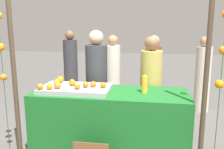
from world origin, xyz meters
TOP-DOWN VIEW (x-y plane):
  - stall_counter at (0.00, 0.00)m, footprint 2.05×0.76m
  - orange_tray at (-0.46, -0.04)m, footprint 0.92×0.56m
  - orange_0 at (-0.74, -0.24)m, footprint 0.07×0.07m
  - orange_1 at (-0.52, 0.02)m, footprint 0.08×0.08m
  - orange_2 at (-0.32, -0.06)m, footprint 0.08×0.08m
  - orange_3 at (-0.73, -0.01)m, footprint 0.08×0.08m
  - orange_4 at (-0.09, -0.05)m, footprint 0.08×0.08m
  - orange_5 at (-0.75, 0.15)m, footprint 0.09×0.09m
  - orange_6 at (-0.22, -0.02)m, footprint 0.08×0.08m
  - orange_7 at (-0.86, -0.26)m, footprint 0.08×0.08m
  - orange_8 at (-0.40, -0.16)m, footprint 0.08×0.08m
  - orange_9 at (-0.66, -0.17)m, footprint 0.09×0.09m
  - juice_bottle at (0.45, 0.01)m, footprint 0.07×0.07m
  - vendor_left at (-0.32, 0.60)m, footprint 0.34×0.34m
  - vendor_right at (0.53, 0.58)m, footprint 0.32×0.32m
  - crowd_person_0 at (0.57, 1.82)m, footprint 0.31×0.31m
  - crowd_person_1 at (1.57, 2.02)m, footprint 0.31×0.31m
  - crowd_person_2 at (-1.35, 2.41)m, footprint 0.33×0.33m
  - crowd_person_3 at (-0.26, 1.92)m, footprint 0.31×0.31m
  - canopy_post_left at (-1.10, -0.42)m, footprint 0.06×0.06m
  - canopy_post_right at (1.10, -0.42)m, footprint 0.06×0.06m
  - garland_strand_left at (-1.23, -0.44)m, footprint 0.10×0.10m
  - garland_strand_right at (1.25, -0.40)m, footprint 0.10×0.10m

SIDE VIEW (x-z plane):
  - stall_counter at x=0.00m, z-range 0.00..0.90m
  - crowd_person_1 at x=1.57m, z-range -0.05..1.49m
  - crowd_person_3 at x=-0.26m, z-range -0.05..1.50m
  - crowd_person_0 at x=0.57m, z-range -0.05..1.50m
  - vendor_right at x=0.53m, z-range -0.06..1.55m
  - crowd_person_2 at x=-1.35m, z-range -0.06..1.58m
  - vendor_left at x=-0.32m, z-range -0.06..1.63m
  - orange_tray at x=-0.46m, z-range 0.90..0.96m
  - orange_0 at x=-0.74m, z-range 0.96..1.03m
  - orange_4 at x=-0.09m, z-range 0.96..1.04m
  - orange_2 at x=-0.32m, z-range 0.96..1.04m
  - orange_6 at x=-0.22m, z-range 0.96..1.04m
  - orange_8 at x=-0.40m, z-range 0.96..1.04m
  - orange_7 at x=-0.86m, z-range 0.96..1.04m
  - orange_3 at x=-0.73m, z-range 0.96..1.04m
  - orange_1 at x=-0.52m, z-range 0.96..1.04m
  - orange_9 at x=-0.66m, z-range 0.96..1.05m
  - orange_5 at x=-0.75m, z-range 0.96..1.05m
  - juice_bottle at x=0.45m, z-range 0.89..1.13m
  - canopy_post_left at x=-1.10m, z-range 0.00..2.08m
  - canopy_post_right at x=1.10m, z-range 0.00..2.08m
  - garland_strand_right at x=1.25m, z-range 0.47..2.44m
  - garland_strand_left at x=-1.23m, z-range 0.54..2.51m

